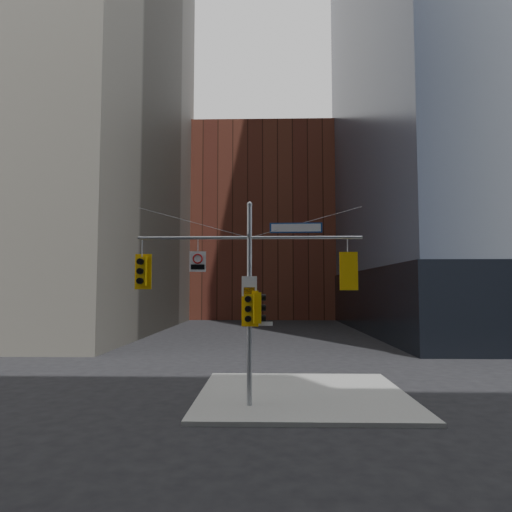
{
  "coord_description": "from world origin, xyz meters",
  "views": [
    {
      "loc": [
        0.63,
        -14.13,
        4.16
      ],
      "look_at": [
        0.23,
        2.0,
        5.34
      ],
      "focal_mm": 32.0,
      "sensor_mm": 36.0,
      "label": 1
    }
  ],
  "objects_px": {
    "traffic_light_east_arm": "(348,271)",
    "traffic_light_pole_side": "(259,308)",
    "traffic_light_west_arm": "(142,271)",
    "street_sign_blade": "(296,228)",
    "signal_assembly": "(249,282)",
    "traffic_light_pole_front": "(249,309)",
    "regulatory_sign_arm": "(198,261)"
  },
  "relations": [
    {
      "from": "signal_assembly",
      "to": "traffic_light_west_arm",
      "type": "relative_size",
      "value": 6.29
    },
    {
      "from": "traffic_light_east_arm",
      "to": "traffic_light_pole_side",
      "type": "bearing_deg",
      "value": 0.12
    },
    {
      "from": "traffic_light_east_arm",
      "to": "regulatory_sign_arm",
      "type": "relative_size",
      "value": 1.84
    },
    {
      "from": "traffic_light_west_arm",
      "to": "street_sign_blade",
      "type": "distance_m",
      "value": 5.72
    },
    {
      "from": "traffic_light_pole_side",
      "to": "traffic_light_pole_front",
      "type": "relative_size",
      "value": 0.87
    },
    {
      "from": "signal_assembly",
      "to": "traffic_light_pole_side",
      "type": "relative_size",
      "value": 7.36
    },
    {
      "from": "signal_assembly",
      "to": "traffic_light_pole_front",
      "type": "bearing_deg",
      "value": -89.82
    },
    {
      "from": "traffic_light_pole_front",
      "to": "street_sign_blade",
      "type": "distance_m",
      "value": 3.31
    },
    {
      "from": "traffic_light_west_arm",
      "to": "street_sign_blade",
      "type": "height_order",
      "value": "street_sign_blade"
    },
    {
      "from": "signal_assembly",
      "to": "regulatory_sign_arm",
      "type": "bearing_deg",
      "value": -179.37
    },
    {
      "from": "traffic_light_west_arm",
      "to": "traffic_light_pole_front",
      "type": "distance_m",
      "value": 4.07
    },
    {
      "from": "traffic_light_pole_side",
      "to": "street_sign_blade",
      "type": "distance_m",
      "value": 3.13
    },
    {
      "from": "traffic_light_pole_side",
      "to": "signal_assembly",
      "type": "bearing_deg",
      "value": 85.54
    },
    {
      "from": "traffic_light_east_arm",
      "to": "traffic_light_pole_front",
      "type": "height_order",
      "value": "traffic_light_east_arm"
    },
    {
      "from": "street_sign_blade",
      "to": "regulatory_sign_arm",
      "type": "bearing_deg",
      "value": -177.5
    },
    {
      "from": "traffic_light_pole_front",
      "to": "regulatory_sign_arm",
      "type": "distance_m",
      "value": 2.51
    },
    {
      "from": "signal_assembly",
      "to": "traffic_light_pole_side",
      "type": "bearing_deg",
      "value": 2.17
    },
    {
      "from": "traffic_light_west_arm",
      "to": "traffic_light_pole_front",
      "type": "bearing_deg",
      "value": -1.65
    },
    {
      "from": "signal_assembly",
      "to": "traffic_light_west_arm",
      "type": "distance_m",
      "value": 3.87
    },
    {
      "from": "traffic_light_pole_side",
      "to": "traffic_light_pole_front",
      "type": "bearing_deg",
      "value": 124.08
    },
    {
      "from": "traffic_light_pole_front",
      "to": "signal_assembly",
      "type": "bearing_deg",
      "value": 98.02
    },
    {
      "from": "traffic_light_east_arm",
      "to": "regulatory_sign_arm",
      "type": "bearing_deg",
      "value": 0.55
    },
    {
      "from": "signal_assembly",
      "to": "regulatory_sign_arm",
      "type": "height_order",
      "value": "signal_assembly"
    },
    {
      "from": "signal_assembly",
      "to": "traffic_light_pole_side",
      "type": "height_order",
      "value": "signal_assembly"
    },
    {
      "from": "traffic_light_east_arm",
      "to": "traffic_light_pole_front",
      "type": "bearing_deg",
      "value": 4.74
    },
    {
      "from": "traffic_light_west_arm",
      "to": "street_sign_blade",
      "type": "xyz_separation_m",
      "value": [
        5.5,
        -0.01,
        1.55
      ]
    },
    {
      "from": "traffic_light_east_arm",
      "to": "street_sign_blade",
      "type": "height_order",
      "value": "street_sign_blade"
    },
    {
      "from": "traffic_light_east_arm",
      "to": "traffic_light_pole_front",
      "type": "relative_size",
      "value": 1.07
    },
    {
      "from": "signal_assembly",
      "to": "traffic_light_pole_side",
      "type": "xyz_separation_m",
      "value": [
        0.33,
        0.01,
        -0.9
      ]
    },
    {
      "from": "signal_assembly",
      "to": "traffic_light_west_arm",
      "type": "bearing_deg",
      "value": 179.8
    },
    {
      "from": "traffic_light_west_arm",
      "to": "signal_assembly",
      "type": "bearing_deg",
      "value": 2.32
    },
    {
      "from": "traffic_light_east_arm",
      "to": "traffic_light_pole_side",
      "type": "height_order",
      "value": "traffic_light_east_arm"
    }
  ]
}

